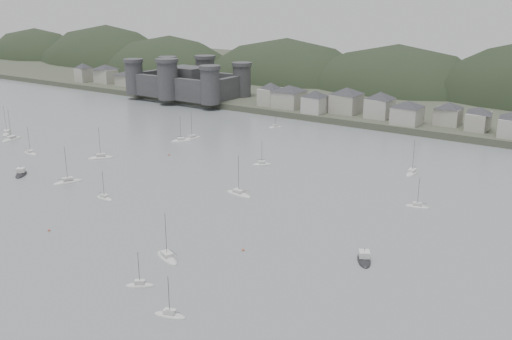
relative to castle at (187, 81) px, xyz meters
The scene contains 9 objects.
ground 216.45m from the castle, 56.28° to the right, with size 900.00×900.00×0.00m, color slate.
far_shore_land 166.61m from the castle, 43.83° to the left, with size 900.00×250.00×3.00m, color #383D2D.
forested_ridge 155.26m from the castle, 35.67° to the left, with size 851.55×103.94×102.57m.
castle is the anchor object (origin of this frame).
waterfront_town 170.64m from the castle, ahead, with size 451.48×28.46×12.92m.
moored_fleet 148.70m from the castle, 54.75° to the right, with size 250.36×177.57×13.59m.
motor_launch_near 214.35m from the castle, 38.07° to the right, with size 6.79×8.70×3.98m.
motor_launch_far 146.34m from the castle, 71.02° to the right, with size 8.20×8.54×4.07m.
mooring_buoys 184.92m from the castle, 45.26° to the right, with size 158.58×134.26×0.70m.
Camera 1 is at (94.51, -61.47, 57.23)m, focal length 39.70 mm.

